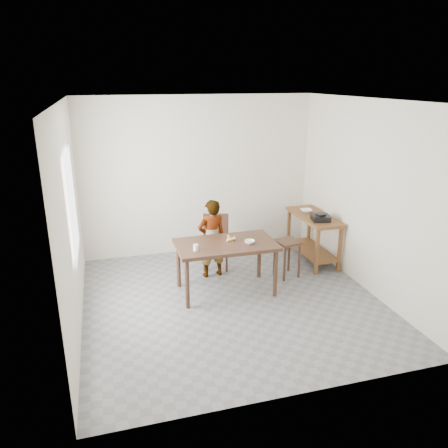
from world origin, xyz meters
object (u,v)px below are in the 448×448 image
object	(u,v)px
stool	(287,258)
prep_counter	(313,238)
dining_table	(226,267)
child	(212,239)
dining_chair	(216,243)

from	to	relation	value
stool	prep_counter	bearing A→B (deg)	34.59
stool	dining_table	bearing A→B (deg)	-167.11
dining_table	stool	bearing A→B (deg)	12.89
child	dining_chair	bearing A→B (deg)	-123.36
dining_table	stool	distance (m)	1.09
dining_table	prep_counter	size ratio (longest dim) A/B	1.17
prep_counter	dining_chair	distance (m)	1.65
child	dining_chair	xyz separation A→B (m)	(0.14, 0.29, -0.19)
dining_chair	stool	xyz separation A→B (m)	(0.98, -0.62, -0.14)
stool	child	bearing A→B (deg)	163.47
dining_table	child	bearing A→B (deg)	96.26
dining_table	child	xyz separation A→B (m)	(-0.06, 0.57, 0.24)
prep_counter	dining_chair	xyz separation A→B (m)	(-1.64, 0.16, 0.03)
prep_counter	dining_table	bearing A→B (deg)	-157.85
child	stool	size ratio (longest dim) A/B	2.10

